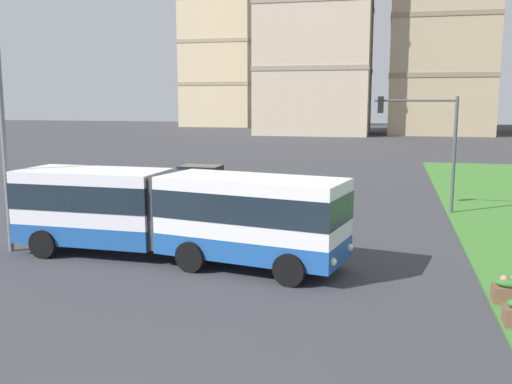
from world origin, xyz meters
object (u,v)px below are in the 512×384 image
at_px(apartment_tower_west, 223,25).
at_px(traffic_light_far_right, 427,133).
at_px(car_black_sedan, 203,179).
at_px(articulated_bus, 175,213).
at_px(streetlight_left, 1,104).

bearing_deg(apartment_tower_west, traffic_light_far_right, -67.77).
bearing_deg(apartment_tower_west, car_black_sedan, -74.39).
distance_m(articulated_bus, streetlight_left, 7.26).
bearing_deg(car_black_sedan, articulated_bus, -75.09).
bearing_deg(traffic_light_far_right, streetlight_left, -143.97).
height_order(traffic_light_far_right, streetlight_left, streetlight_left).
bearing_deg(car_black_sedan, streetlight_left, -99.57).
distance_m(car_black_sedan, traffic_light_far_right, 13.47).
relative_size(car_black_sedan, streetlight_left, 0.46).
relative_size(articulated_bus, traffic_light_far_right, 2.12).
distance_m(articulated_bus, car_black_sedan, 14.78).
distance_m(articulated_bus, apartment_tower_west, 105.52).
height_order(articulated_bus, car_black_sedan, articulated_bus).
height_order(streetlight_left, apartment_tower_west, apartment_tower_west).
distance_m(traffic_light_far_right, streetlight_left, 18.65).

